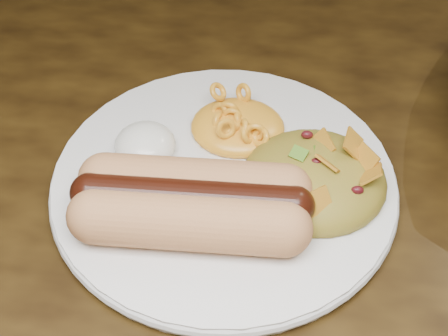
# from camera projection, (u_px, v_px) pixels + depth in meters

# --- Properties ---
(table) EXTENTS (1.60, 0.90, 0.75)m
(table) POSITION_uv_depth(u_px,v_px,m) (236.00, 221.00, 0.63)
(table) COLOR #36240B
(table) RESTS_ON floor
(plate) EXTENTS (0.28, 0.28, 0.01)m
(plate) POSITION_uv_depth(u_px,v_px,m) (224.00, 183.00, 0.52)
(plate) COLOR silver
(plate) RESTS_ON table
(hotdog) EXTENTS (0.14, 0.07, 0.04)m
(hotdog) POSITION_uv_depth(u_px,v_px,m) (192.00, 202.00, 0.47)
(hotdog) COLOR tan
(hotdog) RESTS_ON plate
(mac_and_cheese) EXTENTS (0.08, 0.07, 0.03)m
(mac_and_cheese) POSITION_uv_depth(u_px,v_px,m) (238.00, 117.00, 0.54)
(mac_and_cheese) COLOR #FFA62F
(mac_and_cheese) RESTS_ON plate
(sour_cream) EXTENTS (0.06, 0.06, 0.03)m
(sour_cream) POSITION_uv_depth(u_px,v_px,m) (145.00, 139.00, 0.53)
(sour_cream) COLOR white
(sour_cream) RESTS_ON plate
(taco_salad) EXTENTS (0.11, 0.10, 0.05)m
(taco_salad) POSITION_uv_depth(u_px,v_px,m) (315.00, 170.00, 0.50)
(taco_salad) COLOR #A24F23
(taco_salad) RESTS_ON plate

